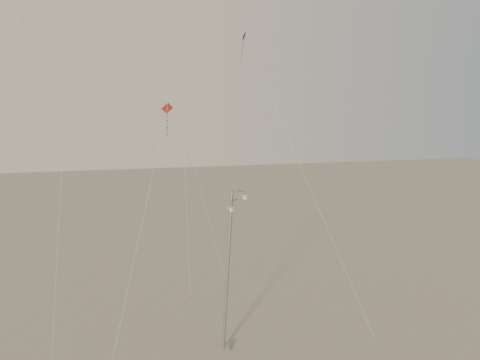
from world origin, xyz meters
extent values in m
cylinder|color=gray|center=(2.00, 4.07, 0.15)|extent=(0.44, 0.44, 0.30)
cylinder|color=gray|center=(2.00, 4.07, 4.90)|extent=(0.77, 0.18, 9.80)
cylinder|color=gray|center=(2.58, 4.07, 9.86)|extent=(0.14, 0.14, 0.18)
cylinder|color=gray|center=(2.83, 4.12, 9.71)|extent=(0.50, 0.19, 0.07)
cylinder|color=gray|center=(3.07, 4.18, 9.56)|extent=(0.06, 0.06, 0.30)
ellipsoid|color=#ADADA9|center=(3.07, 4.18, 9.41)|extent=(0.52, 0.52, 0.18)
cylinder|color=gray|center=(2.36, 3.86, 9.26)|extent=(0.48, 0.46, 0.07)
cylinder|color=gray|center=(2.15, 3.65, 9.06)|extent=(0.06, 0.06, 0.40)
ellipsoid|color=#ADADA9|center=(2.15, 3.65, 8.86)|extent=(0.52, 0.52, 0.18)
cylinder|color=beige|center=(-9.80, 6.10, 14.88)|extent=(4.95, 6.44, 29.66)
cylinder|color=beige|center=(-6.77, 6.28, 14.53)|extent=(2.24, 8.09, 28.96)
cylinder|color=beige|center=(0.86, 17.14, 16.65)|extent=(0.37, 10.56, 33.20)
cylinder|color=gray|center=(0.68, 11.86, 0.05)|extent=(0.06, 0.06, 0.10)
cube|color=maroon|center=(-1.39, 2.64, 14.49)|extent=(0.61, 0.22, 0.59)
cylinder|color=maroon|center=(-1.41, 2.79, 13.63)|extent=(0.05, 0.19, 1.18)
cylinder|color=beige|center=(-3.38, -0.01, 7.27)|extent=(4.00, 5.31, 14.45)
cube|color=#2A2623|center=(5.19, 13.23, 19.51)|extent=(0.33, 0.79, 0.81)
cylinder|color=#2A2623|center=(5.04, 13.24, 18.34)|extent=(0.25, 0.04, 1.61)
cylinder|color=beige|center=(8.17, 7.97, 9.78)|extent=(5.98, 10.53, 19.46)
cylinder|color=gray|center=(11.15, 2.71, 0.05)|extent=(0.06, 0.06, 0.10)
cylinder|color=beige|center=(0.33, 19.18, 15.68)|extent=(7.25, 9.39, 31.26)
cylinder|color=gray|center=(3.95, 14.50, 0.05)|extent=(0.06, 0.06, 0.10)
camera|label=1|loc=(-3.21, -21.62, 15.01)|focal=35.00mm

